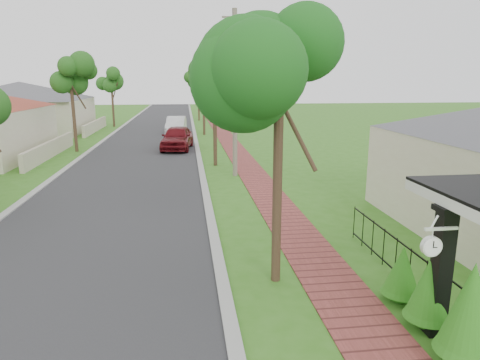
{
  "coord_description": "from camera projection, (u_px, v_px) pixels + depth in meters",
  "views": [
    {
      "loc": [
        -0.11,
        -7.86,
        4.73
      ],
      "look_at": [
        1.62,
        5.81,
        1.5
      ],
      "focal_mm": 32.0,
      "sensor_mm": 36.0,
      "label": 1
    }
  ],
  "objects": [
    {
      "name": "parked_car_red",
      "position": [
        177.0,
        138.0,
        29.72
      ],
      "size": [
        2.46,
        4.94,
        1.62
      ],
      "primitive_type": "imported",
      "rotation": [
        0.0,
        0.0,
        -0.12
      ],
      "color": "maroon",
      "rests_on": "ground"
    },
    {
      "name": "kerb_right",
      "position": [
        198.0,
        154.0,
        28.08
      ],
      "size": [
        0.3,
        120.0,
        0.1
      ],
      "primitive_type": "cube",
      "color": "#9E9E99",
      "rests_on": "ground"
    },
    {
      "name": "sidewalk",
      "position": [
        237.0,
        153.0,
        28.4
      ],
      "size": [
        1.5,
        120.0,
        0.03
      ],
      "primitive_type": "cube",
      "color": "brown",
      "rests_on": "ground"
    },
    {
      "name": "road",
      "position": [
        142.0,
        155.0,
        27.63
      ],
      "size": [
        7.0,
        120.0,
        0.02
      ],
      "primitive_type": "cube",
      "color": "#28282B",
      "rests_on": "ground"
    },
    {
      "name": "utility_pole",
      "position": [
        235.0,
        94.0,
        20.76
      ],
      "size": [
        1.2,
        0.24,
        7.99
      ],
      "color": "#746A5A",
      "rests_on": "ground"
    },
    {
      "name": "parked_car_white",
      "position": [
        176.0,
        125.0,
        38.53
      ],
      "size": [
        1.88,
        4.68,
        1.51
      ],
      "primitive_type": "imported",
      "rotation": [
        0.0,
        0.0,
        -0.06
      ],
      "color": "white",
      "rests_on": "ground"
    },
    {
      "name": "kerb_left",
      "position": [
        83.0,
        156.0,
        27.18
      ],
      "size": [
        0.3,
        120.0,
        0.1
      ],
      "primitive_type": "cube",
      "color": "#9E9E99",
      "rests_on": "ground"
    },
    {
      "name": "station_clock",
      "position": [
        432.0,
        245.0,
        7.4
      ],
      "size": [
        0.64,
        0.13,
        0.52
      ],
      "color": "white",
      "rests_on": "ground"
    },
    {
      "name": "street_trees",
      "position": [
        149.0,
        83.0,
        33.22
      ],
      "size": [
        10.7,
        37.65,
        5.89
      ],
      "color": "#382619",
      "rests_on": "ground"
    },
    {
      "name": "near_tree",
      "position": [
        280.0,
        71.0,
        9.25
      ],
      "size": [
        2.4,
        2.4,
        6.15
      ],
      "color": "#382619",
      "rests_on": "ground"
    },
    {
      "name": "hedge_row",
      "position": [
        438.0,
        297.0,
        7.92
      ],
      "size": [
        0.9,
        3.03,
        1.93
      ],
      "color": "#285D12",
      "rests_on": "ground"
    },
    {
      "name": "far_house_grey",
      "position": [
        22.0,
        107.0,
        39.15
      ],
      "size": [
        15.56,
        15.56,
        4.6
      ],
      "color": "beige",
      "rests_on": "ground"
    },
    {
      "name": "ground",
      "position": [
        197.0,
        319.0,
        8.68
      ],
      "size": [
        160.0,
        160.0,
        0.0
      ],
      "primitive_type": "plane",
      "color": "#336D1A",
      "rests_on": "ground"
    },
    {
      "name": "picket_fence",
      "position": [
        426.0,
        281.0,
        9.16
      ],
      "size": [
        0.03,
        8.02,
        1.0
      ],
      "color": "black",
      "rests_on": "ground"
    },
    {
      "name": "porch_post",
      "position": [
        440.0,
        277.0,
        8.02
      ],
      "size": [
        0.48,
        0.48,
        2.52
      ],
      "color": "black",
      "rests_on": "ground"
    }
  ]
}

